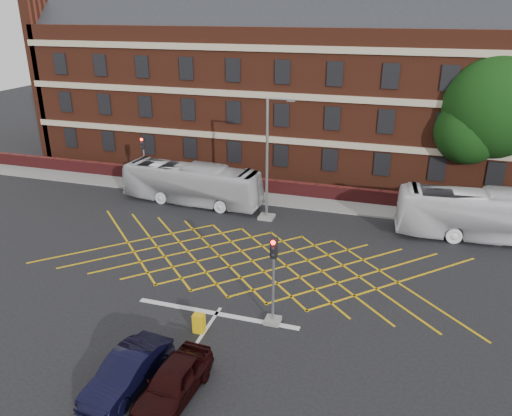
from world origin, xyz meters
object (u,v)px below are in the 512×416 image
(car_maroon, at_px, (173,381))
(utility_cabinet, at_px, (199,323))
(car_navy, at_px, (128,372))
(traffic_light_far, at_px, (145,169))
(bus_left, at_px, (192,184))
(deciduous_tree, at_px, (492,114))
(direction_signs, at_px, (146,168))
(bus_right, at_px, (491,215))
(traffic_light_near, at_px, (273,289))
(street_lamp, at_px, (268,180))

(car_maroon, height_order, utility_cabinet, car_maroon)
(car_navy, distance_m, car_maroon, 1.87)
(traffic_light_far, bearing_deg, bus_left, -16.45)
(deciduous_tree, distance_m, direction_signs, 26.25)
(bus_right, relative_size, traffic_light_far, 2.62)
(traffic_light_near, bearing_deg, street_lamp, 107.22)
(bus_left, bearing_deg, direction_signs, 67.14)
(deciduous_tree, height_order, direction_signs, deciduous_tree)
(car_maroon, xyz_separation_m, traffic_light_near, (2.23, 5.59, 1.07))
(traffic_light_near, height_order, street_lamp, street_lamp)
(deciduous_tree, bearing_deg, direction_signs, -169.23)
(bus_right, distance_m, street_lamp, 14.02)
(traffic_light_far, xyz_separation_m, street_lamp, (10.62, -2.57, 0.99))
(traffic_light_far, bearing_deg, street_lamp, -13.59)
(deciduous_tree, xyz_separation_m, traffic_light_near, (-10.49, -20.23, -4.58))
(bus_left, relative_size, car_maroon, 2.56)
(car_navy, bearing_deg, direction_signs, 122.85)
(bus_right, xyz_separation_m, traffic_light_near, (-10.35, -12.57, 0.21))
(bus_left, xyz_separation_m, traffic_light_near, (9.68, -12.78, 0.31))
(bus_left, distance_m, direction_signs, 5.79)
(street_lamp, bearing_deg, traffic_light_far, 166.41)
(traffic_light_near, bearing_deg, bus_right, 50.53)
(bus_right, height_order, street_lamp, street_lamp)
(car_navy, height_order, car_maroon, car_navy)
(traffic_light_near, bearing_deg, direction_signs, 133.91)
(bus_right, height_order, utility_cabinet, bus_right)
(bus_right, xyz_separation_m, deciduous_tree, (0.14, 7.65, 4.79))
(street_lamp, relative_size, direction_signs, 3.72)
(bus_left, height_order, direction_signs, bus_left)
(direction_signs, distance_m, utility_cabinet, 20.82)
(bus_left, xyz_separation_m, utility_cabinet, (6.75, -14.43, -1.01))
(car_navy, distance_m, street_lamp, 17.30)
(bus_left, relative_size, traffic_light_far, 2.44)
(bus_right, height_order, traffic_light_near, traffic_light_near)
(car_navy, xyz_separation_m, car_maroon, (1.87, 0.03, -0.01))
(car_navy, relative_size, utility_cabinet, 4.73)
(street_lamp, bearing_deg, traffic_light_near, -72.78)
(bus_left, distance_m, traffic_light_near, 16.04)
(deciduous_tree, relative_size, utility_cabinet, 11.78)
(traffic_light_far, distance_m, direction_signs, 1.49)
(car_maroon, bearing_deg, direction_signs, 124.84)
(deciduous_tree, height_order, traffic_light_far, deciduous_tree)
(utility_cabinet, bearing_deg, car_navy, -106.49)
(bus_left, distance_m, traffic_light_far, 4.73)
(street_lamp, bearing_deg, bus_right, 4.20)
(deciduous_tree, bearing_deg, traffic_light_far, -166.11)
(car_navy, height_order, direction_signs, direction_signs)
(car_navy, height_order, street_lamp, street_lamp)
(traffic_light_near, relative_size, traffic_light_far, 1.00)
(bus_right, bearing_deg, bus_left, 84.29)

